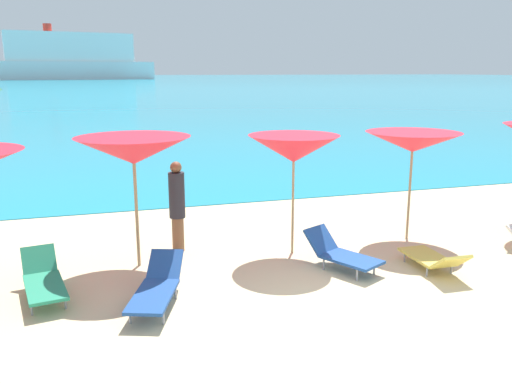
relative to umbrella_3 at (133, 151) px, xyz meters
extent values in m
cube|color=beige|center=(2.79, 6.91, -2.29)|extent=(50.00, 100.00, 0.30)
cube|color=teal|center=(2.79, 224.02, -2.13)|extent=(650.00, 440.00, 0.02)
cylinder|color=#9E7F59|center=(0.00, 0.00, -1.01)|extent=(0.06, 0.06, 2.27)
cone|color=red|center=(0.00, 0.00, 0.00)|extent=(2.09, 2.09, 0.49)
sphere|color=#9E7F59|center=(0.00, 0.00, 0.16)|extent=(0.07, 0.07, 0.07)
cylinder|color=#9E7F59|center=(2.97, -0.15, -1.04)|extent=(0.05, 0.05, 2.20)
cone|color=red|center=(2.97, -0.15, -0.07)|extent=(1.77, 1.77, 0.52)
sphere|color=#9E7F59|center=(2.97, -0.15, 0.09)|extent=(0.07, 0.07, 0.07)
cylinder|color=#9E7F59|center=(5.65, -0.01, -1.05)|extent=(0.05, 0.05, 2.18)
cone|color=red|center=(5.65, -0.01, -0.06)|extent=(2.04, 2.04, 0.42)
sphere|color=#9E7F59|center=(5.65, -0.01, 0.07)|extent=(0.07, 0.07, 0.07)
cube|color=#1E478C|center=(0.04, -2.04, -1.90)|extent=(0.96, 1.38, 0.05)
cube|color=#1E478C|center=(0.33, -1.23, -1.72)|extent=(0.67, 0.65, 0.39)
cylinder|color=gray|center=(-0.33, -2.33, -2.03)|extent=(0.04, 0.04, 0.22)
cylinder|color=gray|center=(0.12, -2.50, -2.03)|extent=(0.04, 0.04, 0.22)
cylinder|color=gray|center=(-0.03, -1.50, -2.03)|extent=(0.04, 0.04, 0.22)
cylinder|color=gray|center=(0.42, -1.67, -2.03)|extent=(0.04, 0.04, 0.22)
cube|color=#D8BF4C|center=(5.04, -1.61, -1.95)|extent=(0.61, 1.07, 0.05)
cube|color=#D8BF4C|center=(5.02, -2.33, -1.80)|extent=(0.56, 0.44, 0.34)
cylinder|color=gray|center=(5.30, -1.29, -2.06)|extent=(0.04, 0.04, 0.17)
cylinder|color=gray|center=(4.80, -1.28, -2.06)|extent=(0.04, 0.04, 0.17)
cylinder|color=gray|center=(5.27, -2.03, -2.06)|extent=(0.04, 0.04, 0.17)
cylinder|color=gray|center=(4.78, -2.02, -2.06)|extent=(0.04, 0.04, 0.17)
cube|color=#268C66|center=(-1.53, -1.20, -1.90)|extent=(0.77, 1.34, 0.05)
cube|color=#268C66|center=(-1.67, -0.43, -1.70)|extent=(0.58, 0.42, 0.42)
cylinder|color=gray|center=(-1.69, -1.64, -2.03)|extent=(0.04, 0.04, 0.22)
cylinder|color=gray|center=(-1.23, -1.56, -2.03)|extent=(0.04, 0.04, 0.22)
cylinder|color=gray|center=(-1.85, -0.77, -2.03)|extent=(0.04, 0.04, 0.22)
cylinder|color=gray|center=(-1.38, -0.69, -2.03)|extent=(0.04, 0.04, 0.22)
cube|color=#1E478C|center=(3.59, -1.46, -1.90)|extent=(1.03, 1.20, 0.05)
cube|color=#1E478C|center=(3.27, -0.83, -1.69)|extent=(0.71, 0.63, 0.44)
cylinder|color=gray|center=(3.50, -1.86, -2.03)|extent=(0.04, 0.04, 0.22)
cylinder|color=gray|center=(3.97, -1.61, -2.03)|extent=(0.04, 0.04, 0.22)
cylinder|color=gray|center=(3.17, -1.21, -2.03)|extent=(0.04, 0.04, 0.22)
cylinder|color=gray|center=(3.64, -0.97, -2.03)|extent=(0.04, 0.04, 0.22)
cylinder|color=brown|center=(0.83, 0.61, -1.80)|extent=(0.24, 0.24, 0.69)
cylinder|color=#26262D|center=(0.83, 0.61, -1.00)|extent=(0.31, 0.31, 0.90)
sphere|color=brown|center=(0.83, 0.61, -0.45)|extent=(0.23, 0.23, 0.23)
cube|color=white|center=(-7.20, 222.17, 1.41)|extent=(65.71, 20.86, 7.07)
cube|color=white|center=(-7.20, 222.17, 10.56)|extent=(49.40, 16.27, 11.23)
cylinder|color=red|center=(-15.20, 220.69, 17.68)|extent=(3.20, 3.20, 3.00)
camera|label=1|loc=(-0.65, -9.56, 1.38)|focal=37.46mm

